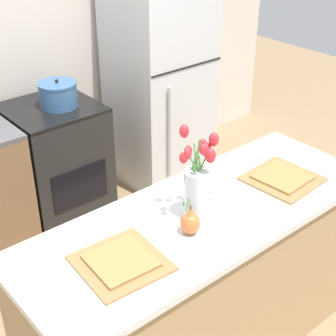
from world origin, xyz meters
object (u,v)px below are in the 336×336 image
stove_range (57,164)px  refrigerator (159,82)px  cooking_pot (58,95)px  pear_figurine (190,222)px  flower_vase (197,185)px  plate_setting_right (283,178)px  plate_setting_left (121,262)px

stove_range → refrigerator: (0.95, 0.00, 0.39)m
cooking_pot → refrigerator: bearing=2.4°
cooking_pot → pear_figurine: bearing=-100.4°
pear_figurine → cooking_pot: size_ratio=0.54×
stove_range → refrigerator: size_ratio=0.53×
flower_vase → plate_setting_right: size_ratio=1.26×
plate_setting_right → cooking_pot: cooking_pot is taller
pear_figurine → plate_setting_right: size_ratio=0.40×
plate_setting_right → pear_figurine: bearing=-177.9°
stove_range → cooking_pot: size_ratio=3.44×
stove_range → plate_setting_left: plate_setting_left is taller
plate_setting_right → cooking_pot: size_ratio=1.35×
stove_range → flower_vase: (-0.15, -1.60, 0.64)m
flower_vase → pear_figurine: size_ratio=3.13×
stove_range → plate_setting_right: size_ratio=2.55×
stove_range → plate_setting_left: size_ratio=2.55×
flower_vase → plate_setting_right: (0.54, -0.05, -0.15)m
pear_figurine → cooking_pot: (0.30, 1.64, -0.00)m
plate_setting_right → cooking_pot: 1.65m
refrigerator → flower_vase: (-1.10, -1.60, 0.25)m
flower_vase → refrigerator: bearing=55.5°
cooking_pot → flower_vase: bearing=-97.1°
cooking_pot → stove_range: bearing=142.5°
flower_vase → plate_setting_right: flower_vase is taller
plate_setting_left → cooking_pot: cooking_pot is taller
stove_range → cooking_pot: cooking_pot is taller
flower_vase → plate_setting_left: size_ratio=1.26×
flower_vase → plate_setting_left: 0.48m
plate_setting_left → plate_setting_right: bearing=0.0°
plate_setting_left → cooking_pot: (0.64, 1.61, 0.04)m
stove_range → refrigerator: 1.03m
plate_setting_right → stove_range: bearing=103.5°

